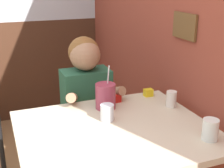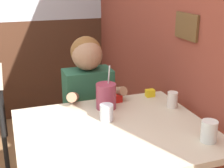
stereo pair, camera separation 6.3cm
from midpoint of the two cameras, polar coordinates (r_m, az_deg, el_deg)
The scene contains 9 objects.
brick_wall_right at distance 2.57m, azimuth 5.14°, elevation 14.57°, with size 0.08×4.30×2.70m.
main_table at distance 1.75m, azimuth -0.42°, elevation -10.02°, with size 1.04×0.89×0.76m.
person_seated at distance 2.30m, azimuth -5.45°, elevation -4.77°, with size 0.42×0.41×1.16m.
cocktail_pitcher at distance 1.94m, azimuth -2.13°, elevation -2.23°, with size 0.13×0.13×0.28m.
glass_near_pitcher at distance 1.79m, azimuth -1.91°, elevation -5.25°, with size 0.08×0.08×0.10m.
glass_center at distance 1.65m, azimuth 16.48°, elevation -8.01°, with size 0.08×0.08×0.11m.
glass_far_side at distance 2.01m, azimuth 9.92°, elevation -2.71°, with size 0.07×0.07×0.10m.
condiment_ketchup at distance 2.06m, azimuth -0.12°, elevation -2.64°, with size 0.06×0.04×0.05m.
condiment_mustard at distance 2.17m, azimuth 5.83°, elevation -1.57°, with size 0.06×0.04×0.05m.
Camera 1 is at (0.02, -1.14, 1.54)m, focal length 50.00 mm.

